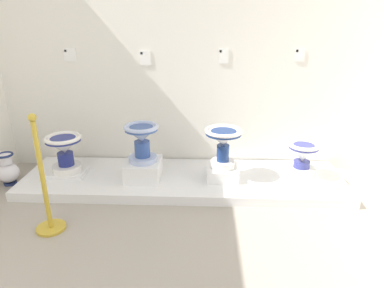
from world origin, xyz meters
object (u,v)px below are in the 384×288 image
Objects in this scene: antique_toilet_central_ornate at (223,140)px; decorative_vase_spare at (8,170)px; antique_toilet_squat_floral at (64,148)px; antique_toilet_leftmost at (142,137)px; plinth_block_central_ornate at (222,172)px; info_placard_first at (70,55)px; info_placard_second at (145,58)px; plinth_block_squat_floral at (68,173)px; info_placard_third at (224,56)px; plinth_block_broad_patterned at (300,175)px; stanchion_post_near_left at (46,196)px; info_placard_fourth at (300,55)px; antique_toilet_broad_patterned at (303,155)px; plinth_block_leftmost at (143,169)px.

antique_toilet_central_ornate is 2.31m from decorative_vase_spare.
antique_toilet_leftmost is at bearing -2.93° from antique_toilet_squat_floral.
antique_toilet_central_ornate is at bearing 90.00° from plinth_block_central_ornate.
info_placard_first reaches higher than info_placard_second.
plinth_block_central_ornate is (0.83, 0.04, -0.39)m from antique_toilet_leftmost.
antique_toilet_leftmost reaches higher than plinth_block_squat_floral.
antique_toilet_central_ornate is at bearing -0.24° from plinth_block_squat_floral.
info_placard_third is (1.67, -0.00, -0.00)m from info_placard_first.
plinth_block_central_ornate is at bearing 2.47° from antique_toilet_leftmost.
info_placard_second is at bearing 149.54° from antique_toilet_central_ornate.
antique_toilet_central_ornate is at bearing -89.94° from info_placard_third.
decorative_vase_spare is at bearing -178.07° from plinth_block_broad_patterned.
antique_toilet_leftmost is 0.38× the size of stanchion_post_near_left.
info_placard_fourth reaches higher than info_placard_first.
antique_toilet_broad_patterned is at bearing 1.93° from decorative_vase_spare.
antique_toilet_squat_floral reaches higher than plinth_block_squat_floral.
plinth_block_broad_patterned is at bearing 3.86° from plinth_block_central_ornate.
antique_toilet_squat_floral is 1.68m from plinth_block_central_ornate.
antique_toilet_broad_patterned is (0.00, 0.00, 0.23)m from plinth_block_broad_patterned.
antique_toilet_squat_floral is 2.83× the size of info_placard_first.
info_placard_fourth is at bearing -0.00° from info_placard_third.
plinth_block_broad_patterned is (0.83, 0.06, -0.04)m from plinth_block_central_ornate.
info_placard_third is 2.23m from stanchion_post_near_left.
info_placard_second is at bearing 180.00° from info_placard_third.
antique_toilet_leftmost is 0.94× the size of antique_toilet_central_ornate.
plinth_block_squat_floral is 0.94× the size of antique_toilet_central_ornate.
plinth_block_leftmost is at bearing -177.53° from antique_toilet_central_ornate.
antique_toilet_leftmost is at bearing 50.95° from stanchion_post_near_left.
plinth_block_leftmost is at bearing -2.93° from plinth_block_squat_floral.
plinth_block_leftmost is at bearing -176.83° from plinth_block_broad_patterned.
plinth_block_squat_floral is at bearing 177.07° from plinth_block_leftmost.
plinth_block_central_ornate is (1.66, -0.01, -0.24)m from antique_toilet_squat_floral.
info_placard_third is at bearing 13.48° from decorative_vase_spare.
plinth_block_central_ornate is at bearing -176.14° from antique_toilet_broad_patterned.
antique_toilet_squat_floral reaches higher than plinth_block_leftmost.
plinth_block_leftmost is 1.46m from decorative_vase_spare.
antique_toilet_central_ornate is 1.24m from info_placard_second.
antique_toilet_squat_floral is at bearing -178.87° from antique_toilet_broad_patterned.
plinth_block_central_ornate is 1.24m from info_placard_third.
stanchion_post_near_left is at bearing -129.05° from antique_toilet_leftmost.
antique_toilet_central_ornate is 0.93m from info_placard_third.
antique_toilet_broad_patterned is 1.06m from info_placard_fourth.
info_placard_third is at bearing 32.84° from antique_toilet_leftmost.
info_placard_fourth is at bearing 31.72° from antique_toilet_central_ornate.
antique_toilet_central_ornate is 0.85m from antique_toilet_broad_patterned.
info_placard_third reaches higher than plinth_block_squat_floral.
stanchion_post_near_left is at bearing -78.36° from antique_toilet_squat_floral.
info_placard_third reaches higher than antique_toilet_leftmost.
info_placard_fourth is at bearing 10.04° from decorative_vase_spare.
antique_toilet_squat_floral is 0.95× the size of antique_toilet_central_ornate.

